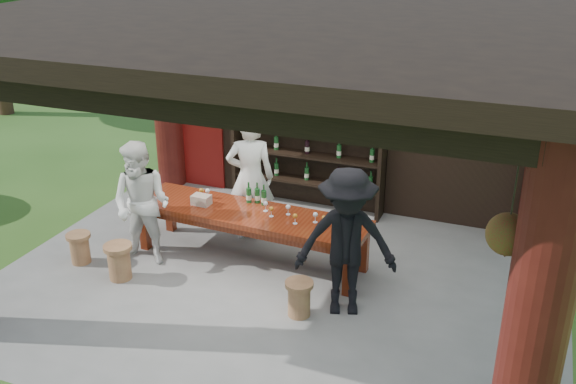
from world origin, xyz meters
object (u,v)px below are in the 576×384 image
at_px(tasting_table, 250,219).
at_px(stool_near_right, 299,298).
at_px(host, 250,178).
at_px(guest_man, 346,243).
at_px(stool_far_left, 80,247).
at_px(napkin_basket, 201,200).
at_px(guest_woman, 142,204).
at_px(stool_near_left, 119,261).
at_px(wine_shelf, 307,142).

height_order(tasting_table, stool_near_right, tasting_table).
height_order(host, guest_man, host).
bearing_deg(stool_near_right, tasting_table, 136.89).
bearing_deg(stool_far_left, napkin_basket, 32.96).
height_order(tasting_table, guest_man, guest_man).
bearing_deg(host, napkin_basket, 33.22).
bearing_deg(napkin_basket, stool_near_right, -28.77).
xyz_separation_m(stool_far_left, guest_woman, (0.85, 0.38, 0.65)).
relative_size(stool_far_left, guest_man, 0.24).
relative_size(stool_far_left, guest_woman, 0.25).
xyz_separation_m(stool_near_right, guest_woman, (-2.50, 0.47, 0.64)).
relative_size(host, guest_man, 1.02).
bearing_deg(stool_near_left, stool_far_left, 168.34).
xyz_separation_m(guest_woman, napkin_basket, (0.61, 0.57, -0.07)).
relative_size(stool_near_left, host, 0.26).
relative_size(wine_shelf, tasting_table, 0.76).
xyz_separation_m(stool_near_left, stool_near_right, (2.57, 0.07, -0.02)).
bearing_deg(guest_man, tasting_table, 136.47).
distance_m(stool_near_right, stool_far_left, 3.35).
height_order(stool_near_left, guest_man, guest_man).
bearing_deg(guest_woman, host, 45.83).
bearing_deg(guest_woman, stool_near_right, -14.34).
bearing_deg(tasting_table, napkin_basket, -177.81).
xyz_separation_m(tasting_table, guest_woman, (-1.36, -0.60, 0.25)).
xyz_separation_m(wine_shelf, tasting_table, (-0.11, -2.03, -0.51)).
relative_size(tasting_table, stool_near_right, 7.36).
distance_m(stool_near_left, host, 2.24).
relative_size(host, guest_woman, 1.09).
height_order(stool_near_left, guest_woman, guest_woman).
xyz_separation_m(wine_shelf, host, (-0.40, -1.36, -0.17)).
xyz_separation_m(tasting_table, host, (-0.29, 0.66, 0.33)).
bearing_deg(guest_woman, tasting_table, 19.91).
distance_m(stool_near_right, guest_woman, 2.62).
height_order(wine_shelf, guest_woman, wine_shelf).
relative_size(tasting_table, host, 1.77).
distance_m(stool_near_left, napkin_basket, 1.41).
height_order(wine_shelf, host, wine_shelf).
bearing_deg(host, stool_near_left, 34.48).
relative_size(tasting_table, stool_near_left, 6.77).
relative_size(stool_far_left, napkin_basket, 1.73).
relative_size(stool_near_right, guest_woman, 0.26).
xyz_separation_m(wine_shelf, stool_near_right, (1.03, -3.09, -0.90)).
xyz_separation_m(stool_near_left, napkin_basket, (0.68, 1.11, 0.55)).
distance_m(guest_man, napkin_basket, 2.49).
distance_m(tasting_table, guest_man, 1.82).
bearing_deg(stool_near_right, guest_woman, 169.42).
height_order(wine_shelf, guest_man, wine_shelf).
bearing_deg(napkin_basket, guest_man, -17.26).
xyz_separation_m(host, guest_woman, (-1.07, -1.26, -0.08)).
height_order(stool_far_left, host, host).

